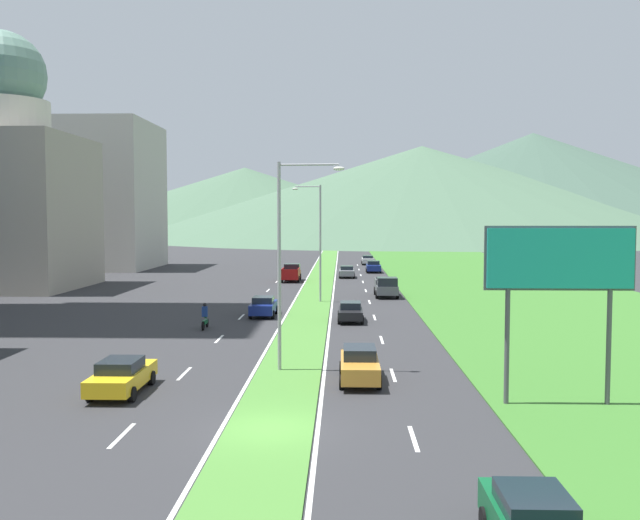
# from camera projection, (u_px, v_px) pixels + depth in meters

# --- Properties ---
(ground_plane) EXTENTS (600.00, 600.00, 0.00)m
(ground_plane) POSITION_uv_depth(u_px,v_px,m) (269.00, 430.00, 24.87)
(ground_plane) COLOR #2D2D30
(grass_median) EXTENTS (3.20, 240.00, 0.06)m
(grass_median) POSITION_uv_depth(u_px,v_px,m) (321.00, 279.00, 84.72)
(grass_median) COLOR #477F33
(grass_median) RESTS_ON ground_plane
(grass_verge_right) EXTENTS (24.00, 240.00, 0.06)m
(grass_verge_right) POSITION_uv_depth(u_px,v_px,m) (490.00, 280.00, 84.07)
(grass_verge_right) COLOR #387028
(grass_verge_right) RESTS_ON ground_plane
(lane_dash_left_2) EXTENTS (0.16, 2.80, 0.01)m
(lane_dash_left_2) POSITION_uv_depth(u_px,v_px,m) (122.00, 435.00, 24.24)
(lane_dash_left_2) COLOR silver
(lane_dash_left_2) RESTS_ON ground_plane
(lane_dash_left_3) EXTENTS (0.16, 2.80, 0.01)m
(lane_dash_left_3) POSITION_uv_depth(u_px,v_px,m) (184.00, 374.00, 33.83)
(lane_dash_left_3) COLOR silver
(lane_dash_left_3) RESTS_ON ground_plane
(lane_dash_left_4) EXTENTS (0.16, 2.80, 0.01)m
(lane_dash_left_4) POSITION_uv_depth(u_px,v_px,m) (219.00, 339.00, 43.41)
(lane_dash_left_4) COLOR silver
(lane_dash_left_4) RESTS_ON ground_plane
(lane_dash_left_5) EXTENTS (0.16, 2.80, 0.01)m
(lane_dash_left_5) POSITION_uv_depth(u_px,v_px,m) (241.00, 317.00, 52.99)
(lane_dash_left_5) COLOR silver
(lane_dash_left_5) RESTS_ON ground_plane
(lane_dash_left_6) EXTENTS (0.16, 2.80, 0.01)m
(lane_dash_left_6) POSITION_uv_depth(u_px,v_px,m) (257.00, 302.00, 62.57)
(lane_dash_left_6) COLOR silver
(lane_dash_left_6) RESTS_ON ground_plane
(lane_dash_left_7) EXTENTS (0.16, 2.80, 0.01)m
(lane_dash_left_7) POSITION_uv_depth(u_px,v_px,m) (268.00, 290.00, 72.15)
(lane_dash_left_7) COLOR silver
(lane_dash_left_7) RESTS_ON ground_plane
(lane_dash_left_8) EXTENTS (0.16, 2.80, 0.01)m
(lane_dash_left_8) POSITION_uv_depth(u_px,v_px,m) (277.00, 282.00, 81.73)
(lane_dash_left_8) COLOR silver
(lane_dash_left_8) RESTS_ON ground_plane
(lane_dash_left_9) EXTENTS (0.16, 2.80, 0.01)m
(lane_dash_left_9) POSITION_uv_depth(u_px,v_px,m) (284.00, 275.00, 91.32)
(lane_dash_left_9) COLOR silver
(lane_dash_left_9) RESTS_ON ground_plane
(lane_dash_left_10) EXTENTS (0.16, 2.80, 0.01)m
(lane_dash_left_10) POSITION_uv_depth(u_px,v_px,m) (289.00, 269.00, 100.90)
(lane_dash_left_10) COLOR silver
(lane_dash_left_10) RESTS_ON ground_plane
(lane_dash_left_11) EXTENTS (0.16, 2.80, 0.01)m
(lane_dash_left_11) POSITION_uv_depth(u_px,v_px,m) (294.00, 265.00, 110.48)
(lane_dash_left_11) COLOR silver
(lane_dash_left_11) RESTS_ON ground_plane
(lane_dash_right_2) EXTENTS (0.16, 2.80, 0.01)m
(lane_dash_right_2) POSITION_uv_depth(u_px,v_px,m) (414.00, 438.00, 23.92)
(lane_dash_right_2) COLOR silver
(lane_dash_right_2) RESTS_ON ground_plane
(lane_dash_right_3) EXTENTS (0.16, 2.80, 0.01)m
(lane_dash_right_3) POSITION_uv_depth(u_px,v_px,m) (393.00, 375.00, 33.50)
(lane_dash_right_3) COLOR silver
(lane_dash_right_3) RESTS_ON ground_plane
(lane_dash_right_4) EXTENTS (0.16, 2.80, 0.01)m
(lane_dash_right_4) POSITION_uv_depth(u_px,v_px,m) (382.00, 340.00, 43.08)
(lane_dash_right_4) COLOR silver
(lane_dash_right_4) RESTS_ON ground_plane
(lane_dash_right_5) EXTENTS (0.16, 2.80, 0.01)m
(lane_dash_right_5) POSITION_uv_depth(u_px,v_px,m) (374.00, 317.00, 52.67)
(lane_dash_right_5) COLOR silver
(lane_dash_right_5) RESTS_ON ground_plane
(lane_dash_right_6) EXTENTS (0.16, 2.80, 0.01)m
(lane_dash_right_6) POSITION_uv_depth(u_px,v_px,m) (369.00, 302.00, 62.25)
(lane_dash_right_6) COLOR silver
(lane_dash_right_6) RESTS_ON ground_plane
(lane_dash_right_7) EXTENTS (0.16, 2.80, 0.01)m
(lane_dash_right_7) POSITION_uv_depth(u_px,v_px,m) (366.00, 291.00, 71.83)
(lane_dash_right_7) COLOR silver
(lane_dash_right_7) RESTS_ON ground_plane
(lane_dash_right_8) EXTENTS (0.16, 2.80, 0.01)m
(lane_dash_right_8) POSITION_uv_depth(u_px,v_px,m) (363.00, 282.00, 81.41)
(lane_dash_right_8) COLOR silver
(lane_dash_right_8) RESTS_ON ground_plane
(lane_dash_right_9) EXTENTS (0.16, 2.80, 0.01)m
(lane_dash_right_9) POSITION_uv_depth(u_px,v_px,m) (361.00, 275.00, 90.99)
(lane_dash_right_9) COLOR silver
(lane_dash_right_9) RESTS_ON ground_plane
(lane_dash_right_10) EXTENTS (0.16, 2.80, 0.01)m
(lane_dash_right_10) POSITION_uv_depth(u_px,v_px,m) (359.00, 270.00, 100.57)
(lane_dash_right_10) COLOR silver
(lane_dash_right_10) RESTS_ON ground_plane
(lane_dash_right_11) EXTENTS (0.16, 2.80, 0.01)m
(lane_dash_right_11) POSITION_uv_depth(u_px,v_px,m) (358.00, 265.00, 110.15)
(lane_dash_right_11) COLOR silver
(lane_dash_right_11) RESTS_ON ground_plane
(edge_line_median_left) EXTENTS (0.16, 240.00, 0.01)m
(edge_line_median_left) POSITION_uv_depth(u_px,v_px,m) (306.00, 279.00, 84.78)
(edge_line_median_left) COLOR silver
(edge_line_median_left) RESTS_ON ground_plane
(edge_line_median_right) EXTENTS (0.16, 240.00, 0.01)m
(edge_line_median_right) POSITION_uv_depth(u_px,v_px,m) (335.00, 279.00, 84.67)
(edge_line_median_right) COLOR silver
(edge_line_median_right) RESTS_ON ground_plane
(domed_building) EXTENTS (15.77, 15.77, 27.28)m
(domed_building) POSITION_uv_depth(u_px,v_px,m) (5.00, 186.00, 73.73)
(domed_building) COLOR #9E9384
(domed_building) RESTS_ON ground_plane
(midrise_colored) EXTENTS (17.78, 17.78, 21.62)m
(midrise_colored) POSITION_uv_depth(u_px,v_px,m) (93.00, 196.00, 103.02)
(midrise_colored) COLOR #B7B2A8
(midrise_colored) RESTS_ON ground_plane
(hill_far_left) EXTENTS (190.77, 190.77, 30.59)m
(hill_far_left) POSITION_uv_depth(u_px,v_px,m) (245.00, 200.00, 322.34)
(hill_far_left) COLOR #47664C
(hill_far_left) RESTS_ON ground_plane
(hill_far_center) EXTENTS (212.92, 212.92, 33.67)m
(hill_far_center) POSITION_uv_depth(u_px,v_px,m) (422.00, 192.00, 254.75)
(hill_far_center) COLOR #47664C
(hill_far_center) RESTS_ON ground_plane
(hill_far_right) EXTENTS (213.98, 213.98, 41.34)m
(hill_far_right) POSITION_uv_depth(u_px,v_px,m) (532.00, 185.00, 278.59)
(hill_far_right) COLOR #3D5647
(hill_far_right) RESTS_ON ground_plane
(street_lamp_near) EXTENTS (3.31, 0.43, 10.36)m
(street_lamp_near) POSITION_uv_depth(u_px,v_px,m) (286.00, 252.00, 34.06)
(street_lamp_near) COLOR #99999E
(street_lamp_near) RESTS_ON ground_plane
(street_lamp_mid) EXTENTS (2.61, 0.28, 10.52)m
(street_lamp_mid) POSITION_uv_depth(u_px,v_px,m) (318.00, 236.00, 61.89)
(street_lamp_mid) COLOR #99999E
(street_lamp_mid) RESTS_ON ground_plane
(billboard_roadside) EXTENTS (6.03, 0.28, 7.31)m
(billboard_roadside) POSITION_uv_depth(u_px,v_px,m) (560.00, 267.00, 27.77)
(billboard_roadside) COLOR #4C4C51
(billboard_roadside) RESTS_ON ground_plane
(car_0) EXTENTS (1.87, 4.16, 1.43)m
(car_0) POSITION_uv_depth(u_px,v_px,m) (350.00, 312.00, 50.68)
(car_0) COLOR black
(car_0) RESTS_ON ground_plane
(car_1) EXTENTS (2.03, 4.30, 1.61)m
(car_1) POSITION_uv_depth(u_px,v_px,m) (373.00, 267.00, 95.30)
(car_1) COLOR navy
(car_1) RESTS_ON ground_plane
(car_3) EXTENTS (1.99, 4.05, 1.48)m
(car_3) POSITION_uv_depth(u_px,v_px,m) (347.00, 272.00, 87.21)
(car_3) COLOR slate
(car_3) RESTS_ON ground_plane
(car_4) EXTENTS (1.99, 4.75, 1.51)m
(car_4) POSITION_uv_depth(u_px,v_px,m) (122.00, 375.00, 30.08)
(car_4) COLOR yellow
(car_4) RESTS_ON ground_plane
(car_5) EXTENTS (1.93, 4.35, 1.54)m
(car_5) POSITION_uv_depth(u_px,v_px,m) (263.00, 306.00, 53.30)
(car_5) COLOR navy
(car_5) RESTS_ON ground_plane
(car_6) EXTENTS (1.99, 4.63, 1.47)m
(car_6) POSITION_uv_depth(u_px,v_px,m) (368.00, 260.00, 111.27)
(car_6) COLOR #B2B2B7
(car_6) RESTS_ON ground_plane
(car_7) EXTENTS (1.89, 4.77, 1.60)m
(car_7) POSITION_uv_depth(u_px,v_px,m) (360.00, 364.00, 32.21)
(car_7) COLOR #C6842D
(car_7) RESTS_ON ground_plane
(pickup_truck_0) EXTENTS (2.18, 5.40, 2.00)m
(pickup_truck_0) POSITION_uv_depth(u_px,v_px,m) (386.00, 287.00, 66.05)
(pickup_truck_0) COLOR #515459
(pickup_truck_0) RESTS_ON ground_plane
(pickup_truck_1) EXTENTS (2.18, 5.40, 2.00)m
(pickup_truck_1) POSITION_uv_depth(u_px,v_px,m) (291.00, 273.00, 82.51)
(pickup_truck_1) COLOR maroon
(pickup_truck_1) RESTS_ON ground_plane
(motorcycle_rider) EXTENTS (0.36, 2.00, 1.80)m
(motorcycle_rider) POSITION_uv_depth(u_px,v_px,m) (205.00, 318.00, 47.36)
(motorcycle_rider) COLOR black
(motorcycle_rider) RESTS_ON ground_plane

